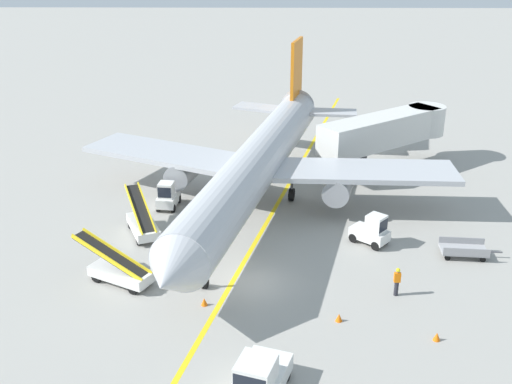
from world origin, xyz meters
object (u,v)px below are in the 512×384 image
object	(u,v)px
airliner	(259,161)
belt_loader_forward_hold	(119,270)
jet_bridge	(392,129)
safety_cone_nose_left	(339,317)
belt_loader_aft_hold	(143,223)
baggage_tug_near_wing	(168,196)
pushback_tug	(259,379)
baggage_tug_by_cargo_door	(372,231)
baggage_cart_loaded	(464,250)
ground_crew_marshaller	(397,281)
safety_cone_wingtip_left	(204,302)
safety_cone_nose_right	(437,336)

from	to	relation	value
airliner	belt_loader_forward_hold	size ratio (longest dim) A/B	6.97
jet_bridge	safety_cone_nose_left	bearing A→B (deg)	-106.62
airliner	belt_loader_aft_hold	distance (m)	9.47
baggage_tug_near_wing	belt_loader_forward_hold	world-z (taller)	belt_loader_forward_hold
pushback_tug	belt_loader_aft_hold	distance (m)	17.55
baggage_tug_by_cargo_door	pushback_tug	bearing A→B (deg)	-116.25
belt_loader_forward_hold	baggage_cart_loaded	size ratio (longest dim) A/B	1.31
belt_loader_forward_hold	baggage_cart_loaded	bearing A→B (deg)	9.18
belt_loader_forward_hold	baggage_cart_loaded	world-z (taller)	belt_loader_forward_hold
jet_bridge	baggage_tug_near_wing	xyz separation A→B (m)	(-17.72, -8.58, -2.62)
ground_crew_marshaller	baggage_tug_near_wing	bearing A→B (deg)	140.99
baggage_tug_by_cargo_door	safety_cone_wingtip_left	size ratio (longest dim) A/B	6.05
baggage_cart_loaded	safety_cone_nose_left	world-z (taller)	baggage_cart_loaded
baggage_tug_by_cargo_door	safety_cone_nose_left	distance (m)	9.23
safety_cone_nose_right	ground_crew_marshaller	bearing A→B (deg)	106.26
airliner	baggage_tug_near_wing	xyz separation A→B (m)	(-6.61, -0.67, -2.49)
baggage_cart_loaded	airliner	bearing A→B (deg)	148.71
baggage_tug_by_cargo_door	baggage_tug_near_wing	bearing A→B (deg)	158.58
pushback_tug	baggage_cart_loaded	bearing A→B (deg)	45.46
airliner	safety_cone_wingtip_left	bearing A→B (deg)	-101.67
airliner	jet_bridge	size ratio (longest dim) A/B	2.98
pushback_tug	belt_loader_aft_hold	world-z (taller)	belt_loader_aft_hold
safety_cone_nose_right	safety_cone_wingtip_left	world-z (taller)	same
jet_bridge	baggage_tug_near_wing	distance (m)	19.86
ground_crew_marshaller	safety_cone_wingtip_left	size ratio (longest dim) A/B	3.86
pushback_tug	safety_cone_nose_right	xyz separation A→B (m)	(8.70, 4.16, -0.77)
baggage_tug_near_wing	baggage_cart_loaded	bearing A→B (deg)	-20.11
baggage_tug_near_wing	airliner	bearing A→B (deg)	5.80
airliner	baggage_cart_loaded	distance (m)	15.28
baggage_tug_near_wing	baggage_tug_by_cargo_door	size ratio (longest dim) A/B	0.95
safety_cone_nose_right	jet_bridge	bearing A→B (deg)	84.92
airliner	belt_loader_aft_hold	xyz separation A→B (m)	(-7.67, -4.90, -2.64)
baggage_cart_loaded	safety_cone_wingtip_left	distance (m)	16.60
belt_loader_forward_hold	belt_loader_aft_hold	distance (m)	6.23
safety_cone_nose_left	belt_loader_forward_hold	bearing A→B (deg)	163.01
safety_cone_nose_left	airliner	bearing A→B (deg)	106.21
safety_cone_nose_left	safety_cone_nose_right	xyz separation A→B (m)	(4.63, -1.57, 0.00)
jet_bridge	baggage_tug_by_cargo_door	xyz separation A→B (m)	(-3.76, -14.06, -2.62)
baggage_tug_near_wing	safety_cone_nose_right	bearing A→B (deg)	-45.32
airliner	baggage_tug_by_cargo_door	world-z (taller)	airliner
belt_loader_aft_hold	safety_cone_wingtip_left	world-z (taller)	belt_loader_aft_hold
baggage_tug_near_wing	baggage_cart_loaded	xyz separation A→B (m)	(19.43, -7.12, -0.46)
airliner	baggage_cart_loaded	size ratio (longest dim) A/B	9.16
belt_loader_aft_hold	baggage_tug_near_wing	bearing A→B (deg)	76.01
belt_loader_aft_hold	safety_cone_nose_left	bearing A→B (deg)	-39.68
baggage_tug_near_wing	safety_cone_nose_left	xyz separation A→B (m)	(10.93, -14.17, -0.71)
pushback_tug	belt_loader_forward_hold	distance (m)	12.43
pushback_tug	baggage_cart_loaded	size ratio (longest dim) A/B	1.05
jet_bridge	safety_cone_wingtip_left	bearing A→B (deg)	-123.02
jet_bridge	safety_cone_nose_right	size ratio (longest dim) A/B	26.67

